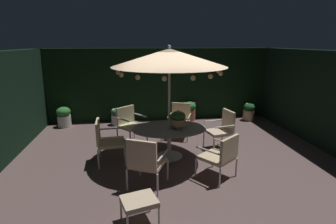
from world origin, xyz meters
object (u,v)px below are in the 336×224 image
(patio_chair_east, at_px, (129,122))
(patio_chair_southeast, at_px, (106,139))
(patio_chair_southwest, at_px, (221,154))
(ottoman_footrest, at_px, (139,202))
(potted_plant_front_corner, at_px, (249,112))
(centerpiece_planter, at_px, (178,119))
(patio_dining_table, at_px, (169,133))
(patio_chair_south, at_px, (145,160))
(patio_umbrella, at_px, (169,58))
(potted_plant_left_near, at_px, (116,116))
(potted_plant_right_far, at_px, (64,116))
(potted_plant_left_far, at_px, (189,110))
(patio_chair_north, at_px, (223,128))
(patio_chair_northeast, at_px, (180,119))

(patio_chair_east, xyz_separation_m, patio_chair_southeast, (-0.52, -1.20, -0.00))
(patio_chair_southwest, bearing_deg, patio_chair_southeast, 155.71)
(ottoman_footrest, distance_m, potted_plant_front_corner, 6.39)
(centerpiece_planter, bearing_deg, patio_chair_southwest, -57.25)
(centerpiece_planter, bearing_deg, patio_dining_table, 157.53)
(patio_chair_east, relative_size, patio_chair_south, 0.97)
(patio_umbrella, distance_m, potted_plant_front_corner, 4.68)
(patio_chair_south, bearing_deg, potted_plant_left_near, 100.58)
(patio_dining_table, bearing_deg, ottoman_footrest, -108.85)
(patio_chair_southwest, height_order, potted_plant_right_far, patio_chair_southwest)
(potted_plant_right_far, bearing_deg, potted_plant_left_far, 2.60)
(patio_chair_southwest, bearing_deg, potted_plant_left_near, 120.22)
(patio_chair_north, relative_size, potted_plant_right_far, 1.55)
(patio_chair_east, bearing_deg, patio_chair_southeast, -113.20)
(patio_chair_south, relative_size, potted_plant_left_far, 1.55)
(centerpiece_planter, bearing_deg, patio_chair_east, 133.86)
(potted_plant_front_corner, bearing_deg, patio_chair_southwest, -121.70)
(potted_plant_left_near, bearing_deg, patio_chair_southwest, -59.78)
(patio_chair_southwest, xyz_separation_m, potted_plant_left_near, (-2.29, 3.93, -0.23))
(patio_dining_table, bearing_deg, potted_plant_right_far, 137.88)
(patio_chair_north, relative_size, potted_plant_left_near, 1.78)
(patio_dining_table, height_order, patio_umbrella, patio_umbrella)
(centerpiece_planter, xyz_separation_m, patio_chair_east, (-1.14, 1.19, -0.40))
(centerpiece_planter, xyz_separation_m, patio_chair_south, (-0.83, -1.24, -0.40))
(patio_chair_southeast, bearing_deg, potted_plant_front_corner, 30.39)
(patio_umbrella, relative_size, potted_plant_left_far, 3.97)
(patio_umbrella, xyz_separation_m, patio_chair_southeast, (-1.46, -0.10, -1.78))
(ottoman_footrest, xyz_separation_m, potted_plant_front_corner, (4.03, 4.96, -0.06))
(patio_chair_southwest, xyz_separation_m, potted_plant_right_far, (-3.98, 3.95, -0.19))
(potted_plant_front_corner, distance_m, potted_plant_left_near, 4.65)
(patio_chair_northeast, bearing_deg, patio_chair_southeast, -143.32)
(potted_plant_left_far, height_order, potted_plant_left_near, potted_plant_left_far)
(patio_chair_northeast, bearing_deg, patio_chair_south, -113.06)
(patio_umbrella, relative_size, patio_chair_southeast, 2.59)
(patio_umbrella, xyz_separation_m, patio_chair_east, (-0.94, 1.11, -1.78))
(patio_chair_southwest, bearing_deg, patio_chair_south, -173.80)
(patio_dining_table, height_order, potted_plant_front_corner, patio_dining_table)
(potted_plant_front_corner, bearing_deg, patio_chair_southeast, -149.61)
(potted_plant_left_far, xyz_separation_m, potted_plant_right_far, (-4.25, -0.19, -0.00))
(patio_umbrella, distance_m, centerpiece_planter, 1.40)
(patio_chair_east, bearing_deg, patio_chair_north, -18.69)
(centerpiece_planter, distance_m, patio_chair_east, 1.70)
(potted_plant_front_corner, bearing_deg, potted_plant_left_far, 171.12)
(patio_chair_east, xyz_separation_m, potted_plant_left_near, (-0.46, 1.67, -0.28))
(patio_dining_table, xyz_separation_m, patio_chair_east, (-0.94, 1.11, -0.02))
(centerpiece_planter, bearing_deg, potted_plant_left_far, 72.68)
(potted_plant_left_far, bearing_deg, patio_umbrella, -111.15)
(patio_chair_northeast, relative_size, patio_chair_east, 0.98)
(patio_chair_southwest, bearing_deg, potted_plant_front_corner, 58.30)
(patio_chair_northeast, bearing_deg, centerpiece_planter, -102.14)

